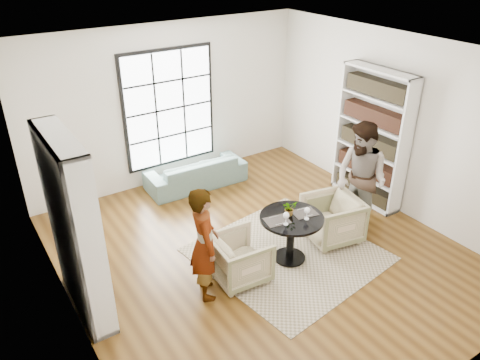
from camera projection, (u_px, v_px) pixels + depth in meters
ground at (260, 252)px, 7.19m from camera, size 6.00×6.00×0.00m
room_shell at (241, 165)px, 7.00m from camera, size 6.00×6.01×6.00m
rug at (288, 254)px, 7.12m from camera, size 2.72×2.72×0.01m
pedestal_table at (291, 229)px, 6.79m from camera, size 0.93×0.93×0.74m
sofa at (196, 172)px, 8.97m from camera, size 1.93×0.81×0.56m
armchair_left at (240, 258)px, 6.49m from camera, size 0.80×0.78×0.68m
armchair_right at (332, 219)px, 7.33m from camera, size 0.95×0.93×0.74m
person_left at (204, 244)px, 6.00m from camera, size 0.54×0.68×1.61m
person_right at (361, 179)px, 7.34m from camera, size 0.75×0.94×1.84m
placemat_left at (277, 221)px, 6.59m from camera, size 0.38×0.32×0.01m
placemat_right at (305, 213)px, 6.78m from camera, size 0.38×0.32×0.01m
cutlery_left at (277, 220)px, 6.59m from camera, size 0.18×0.24×0.01m
cutlery_right at (305, 212)px, 6.77m from camera, size 0.18×0.24×0.01m
wine_glass_left at (286, 216)px, 6.45m from camera, size 0.09×0.09×0.19m
wine_glass_right at (307, 211)px, 6.57m from camera, size 0.09×0.09×0.19m
flower_centerpiece at (290, 208)px, 6.69m from camera, size 0.21×0.18×0.22m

